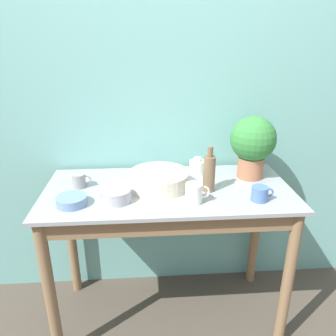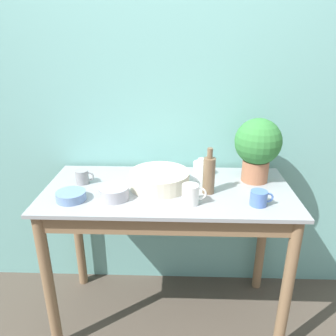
% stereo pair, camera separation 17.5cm
% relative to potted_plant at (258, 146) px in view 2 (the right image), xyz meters
% --- Properties ---
extents(wall_back, '(6.00, 0.05, 2.40)m').
position_rel_potted_plant_xyz_m(wall_back, '(-0.49, 0.25, 0.10)').
color(wall_back, '#70ADA8').
rests_on(wall_back, ground_plane).
extents(counter_table, '(1.35, 0.63, 0.89)m').
position_rel_potted_plant_xyz_m(counter_table, '(-0.49, -0.15, -0.40)').
color(counter_table, '#846647').
rests_on(counter_table, ground_plane).
extents(potted_plant, '(0.26, 0.26, 0.36)m').
position_rel_potted_plant_xyz_m(potted_plant, '(0.00, 0.00, 0.00)').
color(potted_plant, '#A36647').
rests_on(potted_plant, counter_table).
extents(bowl_wash_large, '(0.33, 0.33, 0.09)m').
position_rel_potted_plant_xyz_m(bowl_wash_large, '(-0.54, -0.10, -0.17)').
color(bowl_wash_large, beige).
rests_on(bowl_wash_large, counter_table).
extents(bottle_tall, '(0.06, 0.06, 0.25)m').
position_rel_potted_plant_xyz_m(bottle_tall, '(-0.28, -0.17, -0.11)').
color(bottle_tall, brown).
rests_on(bottle_tall, counter_table).
extents(bottle_short, '(0.10, 0.10, 0.10)m').
position_rel_potted_plant_xyz_m(bottle_short, '(-0.30, 0.08, -0.17)').
color(bottle_short, white).
rests_on(bottle_short, counter_table).
extents(mug_grey, '(0.10, 0.07, 0.08)m').
position_rel_potted_plant_xyz_m(mug_grey, '(-0.98, -0.07, -0.17)').
color(mug_grey, gray).
rests_on(mug_grey, counter_table).
extents(mug_blue, '(0.11, 0.08, 0.08)m').
position_rel_potted_plant_xyz_m(mug_blue, '(-0.04, -0.30, -0.17)').
color(mug_blue, '#4C70B7').
rests_on(mug_blue, counter_table).
extents(mug_white, '(0.12, 0.08, 0.10)m').
position_rel_potted_plant_xyz_m(mug_white, '(-0.38, -0.30, -0.16)').
color(mug_white, white).
rests_on(mug_white, counter_table).
extents(bowl_small_blue, '(0.15, 0.15, 0.04)m').
position_rel_potted_plant_xyz_m(bowl_small_blue, '(-0.98, -0.28, -0.19)').
color(bowl_small_blue, '#6684B2').
rests_on(bowl_small_blue, counter_table).
extents(bowl_small_steel, '(0.15, 0.15, 0.06)m').
position_rel_potted_plant_xyz_m(bowl_small_steel, '(-0.77, -0.25, -0.18)').
color(bowl_small_steel, '#A8A8B2').
rests_on(bowl_small_steel, counter_table).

